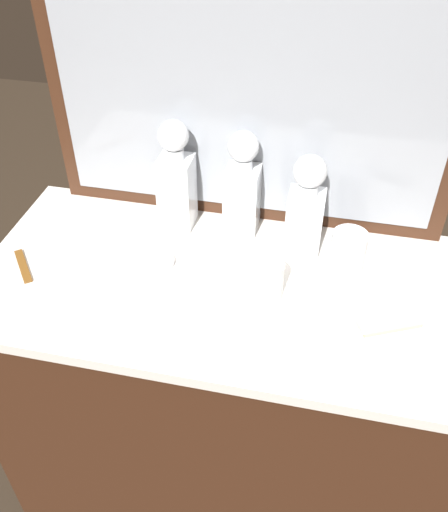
{
  "coord_description": "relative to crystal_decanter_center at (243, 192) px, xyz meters",
  "views": [
    {
      "loc": [
        0.22,
        -0.98,
        1.85
      ],
      "look_at": [
        0.0,
        0.0,
        1.01
      ],
      "focal_mm": 39.49,
      "sensor_mm": 36.0,
      "label": 1
    }
  ],
  "objects": [
    {
      "name": "crystal_decanter_center",
      "position": [
        0.0,
        0.0,
        0.0
      ],
      "size": [
        0.09,
        0.09,
        0.29
      ],
      "color": "white",
      "rests_on": "dresser"
    },
    {
      "name": "ground_plane",
      "position": [
        -0.0,
        -0.22,
        -1.04
      ],
      "size": [
        6.0,
        6.0,
        0.0
      ],
      "primitive_type": "plane",
      "color": "#2D2319"
    },
    {
      "name": "crystal_tumbler_far_right",
      "position": [
        0.28,
        -0.1,
        -0.07
      ],
      "size": [
        0.09,
        0.09,
        0.1
      ],
      "color": "white",
      "rests_on": "dresser"
    },
    {
      "name": "porcelain_dish",
      "position": [
        -0.18,
        -0.19,
        -0.11
      ],
      "size": [
        0.08,
        0.08,
        0.01
      ],
      "color": "silver",
      "rests_on": "dresser"
    },
    {
      "name": "silver_brush_rear",
      "position": [
        0.39,
        -0.28,
        -0.1
      ],
      "size": [
        0.17,
        0.12,
        0.02
      ],
      "color": "#B7A88C",
      "rests_on": "dresser"
    },
    {
      "name": "crystal_decanter_right",
      "position": [
        -0.17,
        -0.01,
        0.01
      ],
      "size": [
        0.09,
        0.09,
        0.3
      ],
      "color": "white",
      "rests_on": "dresser"
    },
    {
      "name": "tortoiseshell_comb",
      "position": [
        -0.5,
        -0.28,
        -0.11
      ],
      "size": [
        0.1,
        0.12,
        0.01
      ],
      "color": "brown",
      "rests_on": "dresser"
    },
    {
      "name": "dresser_mirror",
      "position": [
        -0.0,
        0.06,
        0.26
      ],
      "size": [
        1.04,
        0.03,
        0.75
      ],
      "color": "#381E11",
      "rests_on": "dresser"
    },
    {
      "name": "crystal_tumbler_far_left",
      "position": [
        0.1,
        -0.25,
        -0.07
      ],
      "size": [
        0.08,
        0.08,
        0.1
      ],
      "color": "white",
      "rests_on": "dresser"
    },
    {
      "name": "dresser",
      "position": [
        -0.0,
        -0.22,
        -0.58
      ],
      "size": [
        1.21,
        0.6,
        0.93
      ],
      "color": "#381E11",
      "rests_on": "ground_plane"
    },
    {
      "name": "crystal_decanter_left",
      "position": [
        0.17,
        -0.05,
        -0.01
      ],
      "size": [
        0.09,
        0.09,
        0.27
      ],
      "color": "white",
      "rests_on": "dresser"
    }
  ]
}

